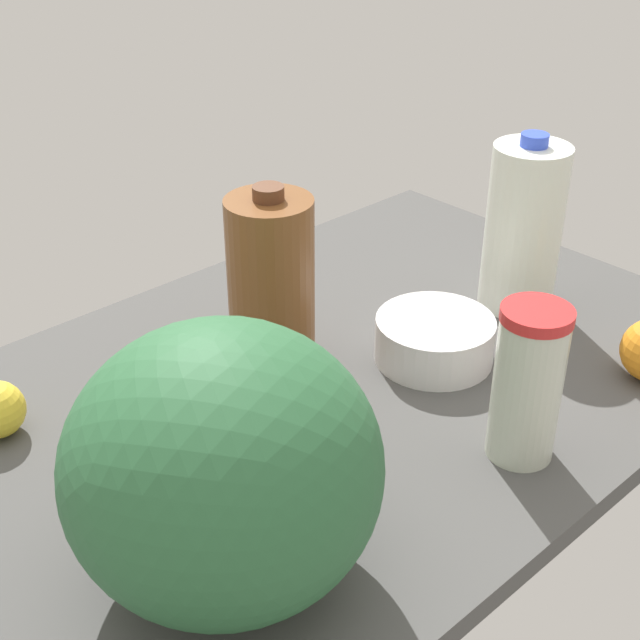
# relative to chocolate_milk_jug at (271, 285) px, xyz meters

# --- Properties ---
(countertop) EXTENTS (1.20, 0.76, 0.03)m
(countertop) POSITION_rel_chocolate_milk_jug_xyz_m (-0.01, 0.08, -0.14)
(countertop) COLOR #4A4948
(countertop) RESTS_ON ground
(chocolate_milk_jug) EXTENTS (0.12, 0.12, 0.26)m
(chocolate_milk_jug) POSITION_rel_chocolate_milk_jug_xyz_m (0.00, 0.00, 0.00)
(chocolate_milk_jug) COLOR brown
(chocolate_milk_jug) RESTS_ON countertop
(milk_jug) EXTENTS (0.11, 0.11, 0.27)m
(milk_jug) POSITION_rel_chocolate_milk_jug_xyz_m (-0.38, 0.12, 0.00)
(milk_jug) COLOR white
(milk_jug) RESTS_ON countertop
(watermelon) EXTENTS (0.30, 0.30, 0.28)m
(watermelon) POSITION_rel_chocolate_milk_jug_xyz_m (0.29, 0.27, 0.02)
(watermelon) COLOR #2B6138
(watermelon) RESTS_ON countertop
(tumbler_cup) EXTENTS (0.08, 0.08, 0.20)m
(tumbler_cup) POSITION_rel_chocolate_milk_jug_xyz_m (-0.09, 0.35, -0.02)
(tumbler_cup) COLOR beige
(tumbler_cup) RESTS_ON countertop
(mixing_bowl) EXTENTS (0.16, 0.16, 0.06)m
(mixing_bowl) POSITION_rel_chocolate_milk_jug_xyz_m (-0.17, 0.14, -0.09)
(mixing_bowl) COLOR silver
(mixing_bowl) RESTS_ON countertop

